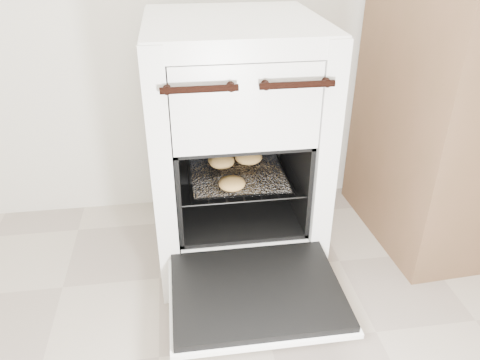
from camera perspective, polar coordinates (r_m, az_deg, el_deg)
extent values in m
cube|color=white|center=(1.64, -0.73, 4.18)|extent=(0.55, 0.59, 0.85)
cylinder|color=black|center=(1.22, -4.98, 10.95)|extent=(0.20, 0.02, 0.02)
cylinder|color=black|center=(1.26, 7.00, 11.44)|extent=(0.20, 0.02, 0.02)
cube|color=black|center=(1.37, 2.02, -13.26)|extent=(0.48, 0.37, 0.02)
cube|color=white|center=(1.39, 2.01, -13.76)|extent=(0.50, 0.39, 0.01)
cylinder|color=black|center=(1.60, -7.43, 0.28)|extent=(0.01, 0.39, 0.01)
cylinder|color=black|center=(1.64, 6.49, 1.24)|extent=(0.01, 0.39, 0.01)
cylinder|color=black|center=(1.45, 0.62, -2.68)|extent=(0.40, 0.01, 0.01)
cylinder|color=black|center=(1.77, -1.19, 3.59)|extent=(0.40, 0.01, 0.01)
cylinder|color=black|center=(1.60, -6.28, 0.36)|extent=(0.01, 0.37, 0.01)
cylinder|color=black|center=(1.60, -4.30, 0.50)|extent=(0.01, 0.37, 0.01)
cylinder|color=black|center=(1.60, -2.33, 0.64)|extent=(0.01, 0.37, 0.01)
cylinder|color=black|center=(1.61, -0.37, 0.77)|extent=(0.01, 0.37, 0.01)
cylinder|color=black|center=(1.62, 1.57, 0.90)|extent=(0.01, 0.37, 0.01)
cylinder|color=black|center=(1.62, 3.49, 1.03)|extent=(0.01, 0.37, 0.01)
cylinder|color=black|center=(1.64, 5.39, 1.16)|extent=(0.01, 0.37, 0.01)
cube|color=white|center=(1.59, -0.28, 0.63)|extent=(0.31, 0.28, 0.01)
ellipsoid|color=tan|center=(1.64, -2.34, 2.49)|extent=(0.10, 0.10, 0.04)
ellipsoid|color=tan|center=(1.62, -2.24, 2.29)|extent=(0.11, 0.11, 0.04)
ellipsoid|color=tan|center=(1.49, -1.00, -0.41)|extent=(0.11, 0.11, 0.04)
ellipsoid|color=tan|center=(1.65, 1.04, 2.82)|extent=(0.12, 0.12, 0.04)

